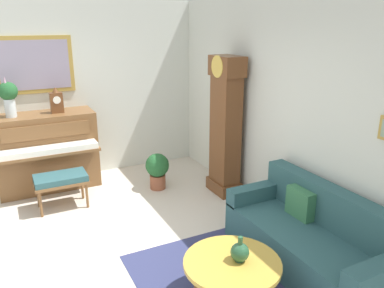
{
  "coord_description": "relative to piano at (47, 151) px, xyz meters",
  "views": [
    {
      "loc": [
        3.67,
        -0.72,
        2.46
      ],
      "look_at": [
        -0.37,
        1.32,
        1.02
      ],
      "focal_mm": 35.93,
      "sensor_mm": 36.0,
      "label": 1
    }
  ],
  "objects": [
    {
      "name": "coffee_table",
      "position": [
        3.44,
        1.13,
        -0.2
      ],
      "size": [
        0.88,
        0.88,
        0.43
      ],
      "color": "gold",
      "rests_on": "ground_plane"
    },
    {
      "name": "grandfather_clock",
      "position": [
        1.34,
        2.32,
        0.37
      ],
      "size": [
        0.52,
        0.34,
        2.03
      ],
      "color": "brown",
      "rests_on": "ground_plane"
    },
    {
      "name": "mantel_clock",
      "position": [
        0.0,
        0.21,
        0.75
      ],
      "size": [
        0.13,
        0.18,
        0.38
      ],
      "color": "brown",
      "rests_on": "piano"
    },
    {
      "name": "piano",
      "position": [
        0.0,
        0.0,
        0.0
      ],
      "size": [
        0.87,
        1.44,
        1.17
      ],
      "color": "brown",
      "rests_on": "ground_plane"
    },
    {
      "name": "wall_left",
      "position": [
        -0.37,
        0.2,
        0.82
      ],
      "size": [
        0.13,
        4.9,
        2.8
      ],
      "color": "silver",
      "rests_on": "ground_plane"
    },
    {
      "name": "potted_plant",
      "position": [
        0.78,
        1.47,
        -0.27
      ],
      "size": [
        0.36,
        0.36,
        0.56
      ],
      "color": "#935138",
      "rests_on": "ground_plane"
    },
    {
      "name": "piano_bench",
      "position": [
        0.79,
        0.06,
        -0.19
      ],
      "size": [
        0.42,
        0.7,
        0.48
      ],
      "color": "brown",
      "rests_on": "ground_plane"
    },
    {
      "name": "couch",
      "position": [
        3.35,
        2.16,
        -0.28
      ],
      "size": [
        1.9,
        0.8,
        0.84
      ],
      "color": "#2D565B",
      "rests_on": "ground_plane"
    },
    {
      "name": "ground_plane",
      "position": [
        2.23,
        0.2,
        -0.64
      ],
      "size": [
        6.4,
        6.0,
        0.1
      ],
      "primitive_type": "cube",
      "color": "beige"
    },
    {
      "name": "green_jug",
      "position": [
        3.46,
        1.19,
        -0.08
      ],
      "size": [
        0.17,
        0.17,
        0.24
      ],
      "color": "#234C33",
      "rests_on": "coffee_table"
    },
    {
      "name": "flower_vase",
      "position": [
        0.0,
        -0.42,
        0.89
      ],
      "size": [
        0.26,
        0.26,
        0.58
      ],
      "color": "silver",
      "rests_on": "piano"
    },
    {
      "name": "wall_back",
      "position": [
        2.24,
        2.6,
        0.81
      ],
      "size": [
        5.3,
        0.13,
        2.8
      ],
      "color": "silver",
      "rests_on": "ground_plane"
    }
  ]
}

